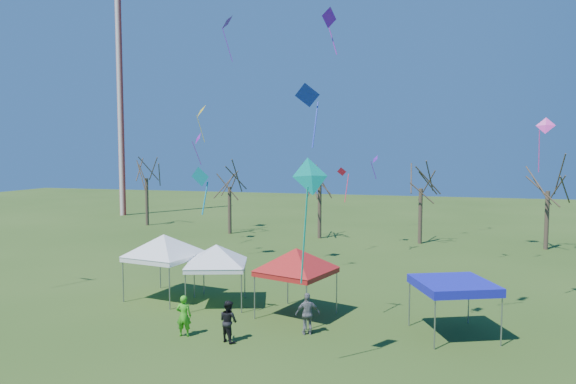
# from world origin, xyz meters

# --- Properties ---
(ground) EXTENTS (140.00, 140.00, 0.00)m
(ground) POSITION_xyz_m (0.00, 0.00, 0.00)
(ground) COLOR #2D4A18
(ground) RESTS_ON ground
(radio_mast) EXTENTS (0.70, 0.70, 25.00)m
(radio_mast) POSITION_xyz_m (-28.00, 34.00, 12.50)
(radio_mast) COLOR silver
(radio_mast) RESTS_ON ground
(tree_0) EXTENTS (3.83, 3.83, 8.44)m
(tree_0) POSITION_xyz_m (-20.85, 27.38, 6.49)
(tree_0) COLOR #3D2D21
(tree_0) RESTS_ON ground
(tree_1) EXTENTS (3.42, 3.42, 7.54)m
(tree_1) POSITION_xyz_m (-10.77, 24.65, 5.79)
(tree_1) COLOR #3D2D21
(tree_1) RESTS_ON ground
(tree_2) EXTENTS (3.71, 3.71, 8.18)m
(tree_2) POSITION_xyz_m (-2.37, 24.38, 6.29)
(tree_2) COLOR #3D2D21
(tree_2) RESTS_ON ground
(tree_3) EXTENTS (3.59, 3.59, 7.91)m
(tree_3) POSITION_xyz_m (6.03, 24.04, 6.08)
(tree_3) COLOR #3D2D21
(tree_3) RESTS_ON ground
(tree_4) EXTENTS (3.58, 3.58, 7.89)m
(tree_4) POSITION_xyz_m (15.36, 24.00, 6.06)
(tree_4) COLOR #3D2D21
(tree_4) RESTS_ON ground
(tent_white_west) EXTENTS (4.24, 4.24, 3.79)m
(tent_white_west) POSITION_xyz_m (-6.18, 4.45, 3.05)
(tent_white_west) COLOR gray
(tent_white_west) RESTS_ON ground
(tent_white_mid) EXTENTS (3.73, 3.73, 3.44)m
(tent_white_mid) POSITION_xyz_m (-3.16, 4.08, 2.77)
(tent_white_mid) COLOR gray
(tent_white_mid) RESTS_ON ground
(tent_red) EXTENTS (3.89, 3.89, 3.60)m
(tent_red) POSITION_xyz_m (0.99, 3.49, 2.90)
(tent_red) COLOR gray
(tent_red) RESTS_ON ground
(tent_blue) EXTENTS (3.74, 3.74, 2.25)m
(tent_blue) POSITION_xyz_m (7.73, 2.78, 2.07)
(tent_blue) COLOR gray
(tent_blue) RESTS_ON ground
(person_grey) EXTENTS (1.09, 0.77, 1.71)m
(person_grey) POSITION_xyz_m (2.03, 1.35, 0.85)
(person_grey) COLOR slate
(person_grey) RESTS_ON ground
(person_green) EXTENTS (0.67, 0.51, 1.68)m
(person_green) POSITION_xyz_m (-2.74, -0.19, 0.84)
(person_green) COLOR green
(person_green) RESTS_ON ground
(person_dark) EXTENTS (0.99, 0.91, 1.64)m
(person_dark) POSITION_xyz_m (-0.78, -0.26, 0.82)
(person_dark) COLOR black
(person_dark) RESTS_ON ground
(kite_19) EXTENTS (0.74, 0.84, 1.91)m
(kite_19) POSITION_xyz_m (2.54, 21.90, 6.81)
(kite_19) COLOR #5A18AE
(kite_19) RESTS_ON ground
(kite_27) EXTENTS (1.12, 0.76, 2.58)m
(kite_27) POSITION_xyz_m (1.98, 1.46, 9.66)
(kite_27) COLOR #122BC1
(kite_27) RESTS_ON ground
(kite_2) EXTENTS (1.53, 1.68, 3.45)m
(kite_2) POSITION_xyz_m (-13.46, 24.58, 11.12)
(kite_2) COLOR gold
(kite_2) RESTS_ON ground
(kite_24) EXTENTS (1.00, 1.21, 2.67)m
(kite_24) POSITION_xyz_m (-4.83, 9.79, 14.91)
(kite_24) COLOR #5C1AB6
(kite_24) RESTS_ON ground
(kite_17) EXTENTS (0.90, 0.59, 2.55)m
(kite_17) POSITION_xyz_m (11.75, 7.33, 8.57)
(kite_17) COLOR #E633AD
(kite_17) RESTS_ON ground
(kite_22) EXTENTS (0.87, 0.80, 2.57)m
(kite_22) POSITION_xyz_m (0.54, 18.61, 5.88)
(kite_22) COLOR red
(kite_22) RESTS_ON ground
(kite_1) EXTENTS (0.94, 0.52, 2.06)m
(kite_1) POSITION_xyz_m (-2.72, 1.52, 6.36)
(kite_1) COLOR #0B88AE
(kite_1) RESTS_ON ground
(kite_13) EXTENTS (1.07, 1.13, 2.61)m
(kite_13) POSITION_xyz_m (-11.25, 19.17, 8.48)
(kite_13) COLOR purple
(kite_13) RESTS_ON ground
(kite_11) EXTENTS (1.03, 1.28, 2.97)m
(kite_11) POSITION_xyz_m (0.37, 13.89, 15.82)
(kite_11) COLOR purple
(kite_11) RESTS_ON ground
(kite_5) EXTENTS (1.30, 1.20, 4.21)m
(kite_5) POSITION_xyz_m (2.99, -2.35, 6.60)
(kite_5) COLOR #0BAD94
(kite_5) RESTS_ON ground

